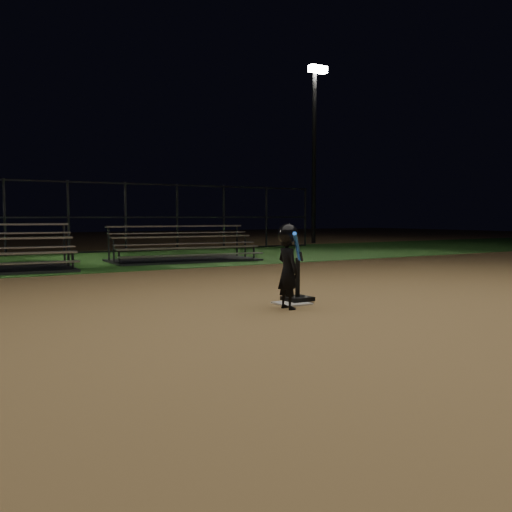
{
  "coord_description": "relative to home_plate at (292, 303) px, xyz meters",
  "views": [
    {
      "loc": [
        -4.86,
        -6.78,
        1.29
      ],
      "look_at": [
        0.0,
        1.0,
        0.65
      ],
      "focal_mm": 40.06,
      "sensor_mm": 36.0,
      "label": 1
    }
  ],
  "objects": [
    {
      "name": "ground",
      "position": [
        0.0,
        0.0,
        -0.01
      ],
      "size": [
        80.0,
        80.0,
        0.0
      ],
      "primitive_type": "plane",
      "color": "#A57F4B",
      "rests_on": "ground"
    },
    {
      "name": "grass_strip",
      "position": [
        0.0,
        10.0,
        -0.01
      ],
      "size": [
        60.0,
        8.0,
        0.01
      ],
      "primitive_type": "cube",
      "color": "#24551B",
      "rests_on": "ground"
    },
    {
      "name": "home_plate",
      "position": [
        0.0,
        0.0,
        0.0
      ],
      "size": [
        0.45,
        0.45,
        0.02
      ],
      "primitive_type": "cube",
      "color": "beige",
      "rests_on": "ground"
    },
    {
      "name": "batting_tee",
      "position": [
        0.18,
        0.11,
        0.12
      ],
      "size": [
        0.38,
        0.38,
        0.64
      ],
      "color": "black",
      "rests_on": "home_plate"
    },
    {
      "name": "child_batter",
      "position": [
        -0.31,
        -0.33,
        0.62
      ],
      "size": [
        0.45,
        0.57,
        1.19
      ],
      "rotation": [
        0.0,
        0.0,
        1.57
      ],
      "color": "black",
      "rests_on": "ground"
    },
    {
      "name": "bleacher_right",
      "position": [
        2.02,
        8.15,
        0.2
      ],
      "size": [
        4.29,
        2.34,
        1.02
      ],
      "rotation": [
        0.0,
        0.0,
        -0.08
      ],
      "color": "#AEAEB3",
      "rests_on": "ground"
    },
    {
      "name": "backstop_fence",
      "position": [
        0.0,
        13.0,
        1.24
      ],
      "size": [
        20.08,
        0.08,
        2.5
      ],
      "color": "#38383D",
      "rests_on": "ground"
    },
    {
      "name": "light_pole_right",
      "position": [
        12.0,
        14.94,
        4.93
      ],
      "size": [
        0.9,
        0.53,
        8.3
      ],
      "color": "#2D2D30",
      "rests_on": "ground"
    }
  ]
}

